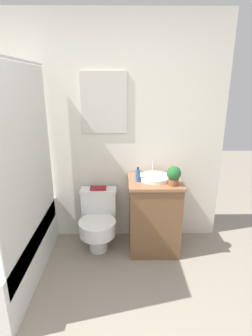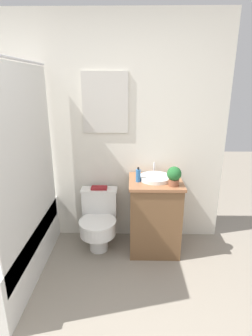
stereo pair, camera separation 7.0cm
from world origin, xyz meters
name	(u,v)px [view 1 (the left image)]	position (x,y,z in m)	size (l,w,h in m)	color
wall_back	(89,134)	(0.00, 1.87, 1.26)	(3.01, 0.07, 2.50)	silver
shower_area	(10,248)	(-0.70, 1.12, 0.31)	(0.59, 1.44, 1.98)	white
toilet	(98,220)	(0.10, 1.58, 0.34)	(0.41, 0.52, 0.66)	white
vanity	(154,215)	(0.72, 1.57, 0.41)	(0.56, 0.52, 0.82)	brown
sink	(155,177)	(0.72, 1.59, 0.84)	(0.34, 0.37, 0.13)	white
soap_bottle	(138,175)	(0.54, 1.53, 0.89)	(0.05, 0.05, 0.16)	#2D6BB2
potted_plant	(174,175)	(0.88, 1.42, 0.93)	(0.14, 0.14, 0.20)	brown
book_on_tank	(98,188)	(0.10, 1.71, 0.67)	(0.18, 0.10, 0.02)	maroon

